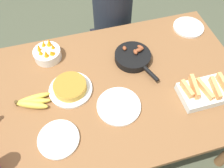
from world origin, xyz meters
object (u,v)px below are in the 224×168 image
Objects in this scene: person_figure at (112,31)px; frittata_plate_center at (70,88)px; fruit_bowl_mango at (47,53)px; banana_bunch at (32,102)px; melon_tray at (203,92)px; empty_plate_far_left at (59,139)px; empty_plate_near_front at (188,27)px; empty_plate_far_right at (119,106)px; skillet at (133,57)px.

frittata_plate_center is at bearing -123.40° from person_figure.
fruit_bowl_mango reaches higher than frittata_plate_center.
banana_bunch is at bearing -111.43° from fruit_bowl_mango.
melon_tray is 1.24× the size of empty_plate_far_left.
fruit_bowl_mango is (-0.99, -0.01, 0.03)m from empty_plate_near_front.
empty_plate_far_left and empty_plate_far_right have the same top height.
frittata_plate_center is 1.18× the size of empty_plate_far_left.
empty_plate_far_left is at bearing -120.17° from person_figure.
melon_tray reaches higher than skillet.
empty_plate_far_left is at bearing -72.83° from skillet.
banana_bunch is at bearing 113.37° from empty_plate_far_left.
skillet is at bearing 58.59° from empty_plate_far_right.
fruit_bowl_mango reaches higher than empty_plate_far_left.
frittata_plate_center is at bearing -93.75° from skillet.
empty_plate_far_right is (0.23, -0.18, -0.02)m from frittata_plate_center.
fruit_bowl_mango is (-0.09, 0.29, 0.01)m from frittata_plate_center.
banana_bunch is 1.18× the size of fruit_bowl_mango.
melon_tray is 1.53× the size of fruit_bowl_mango.
banana_bunch is at bearing 161.92° from empty_plate_far_right.
banana_bunch is 0.27m from empty_plate_far_left.
skillet is at bearing 37.25° from empty_plate_far_left.
banana_bunch reaches higher than empty_plate_far_left.
skillet is 1.59× the size of empty_plate_near_front.
banana_bunch is at bearing -163.40° from empty_plate_near_front.
fruit_bowl_mango is (0.02, 0.57, 0.03)m from empty_plate_far_left.
empty_plate_far_right is at bearing -51.49° from skillet.
banana_bunch is 0.99m from person_figure.
skillet is 1.98× the size of fruit_bowl_mango.
skillet reaches higher than empty_plate_near_front.
fruit_bowl_mango is at bearing 88.20° from empty_plate_far_left.
empty_plate_far_left is (-1.00, -0.58, 0.00)m from empty_plate_near_front.
fruit_bowl_mango is at bearing -179.38° from empty_plate_near_front.
melon_tray is 1.23× the size of empty_plate_near_front.
person_figure is (-0.46, 0.36, -0.24)m from empty_plate_near_front.
skillet reaches higher than empty_plate_far_left.
frittata_plate_center is at bearing -72.07° from fruit_bowl_mango.
melon_tray reaches higher than empty_plate_far_left.
melon_tray is at bearing 3.30° from empty_plate_far_left.
empty_plate_far_left is (-0.53, -0.40, -0.02)m from skillet.
empty_plate_near_front is 1.25× the size of fruit_bowl_mango.
melon_tray is at bearing 19.49° from skillet.
empty_plate_far_right is at bearing -143.87° from empty_plate_near_front.
frittata_plate_center is 1.47× the size of fruit_bowl_mango.
empty_plate_far_left is (-0.11, -0.28, -0.02)m from frittata_plate_center.
person_figure is at bearing 56.60° from frittata_plate_center.
banana_bunch is 0.66m from skillet.
banana_bunch is 0.83× the size of empty_plate_far_right.
empty_plate_far_right is (0.45, -0.15, -0.01)m from banana_bunch.
melon_tray is 0.98m from person_figure.
empty_plate_far_right is (-0.48, 0.05, -0.03)m from melon_tray.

